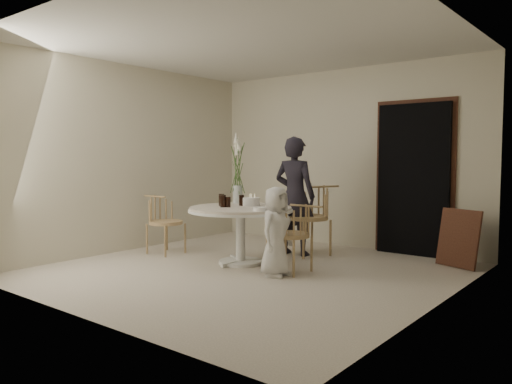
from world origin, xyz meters
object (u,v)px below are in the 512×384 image
Objects in this scene: table at (241,216)px; chair_left at (160,216)px; girl at (295,196)px; flower_vase at (238,172)px; birthday_cake at (251,202)px; boy at (276,232)px; chair_far at (316,210)px; chair_right at (298,228)px.

chair_left is (-1.36, -0.16, -0.08)m from table.
girl is (1.57, 1.08, 0.29)m from chair_left.
flower_vase is (-0.37, 0.38, 0.55)m from table.
table is 1.62× the size of chair_left.
flower_vase is (-0.39, 0.18, 0.38)m from birthday_cake.
flower_vase is at bearing 53.85° from boy.
table is 0.97m from girl.
birthday_cake is (-0.74, 0.46, 0.27)m from boy.
chair_far is at bearing 67.44° from birthday_cake.
chair_left is at bearing -165.38° from birthday_cake.
boy reaches higher than table.
table is 1.23m from chair_far.
chair_left is at bearing -86.32° from chair_right.
boy is (0.34, -1.42, -0.11)m from chair_far.
chair_far is 1.26m from chair_right.
chair_far is at bearing 44.90° from flower_vase.
chair_left is at bearing 80.72° from boy.
table is 0.81× the size of girl.
boy is (0.55, -1.19, -0.31)m from girl.
chair_left is 1.93m from girl.
chair_far is at bearing -158.32° from chair_right.
birthday_cake is (-0.87, 0.20, 0.25)m from chair_right.
boy is (2.12, -0.10, -0.02)m from chair_left.
boy is 4.63× the size of birthday_cake.
birthday_cake is (-0.19, -0.72, -0.04)m from girl.
chair_right is at bearing -44.91° from chair_far.
birthday_cake is at bearing -89.43° from chair_far.
chair_far is 2.21m from chair_left.
girl is at bearing 43.47° from flower_vase.
boy reaches higher than birthday_cake.
chair_right reaches higher than table.
table is 0.80m from boy.
flower_vase is (-1.25, 0.38, 0.63)m from chair_right.
chair_right is at bearing -0.30° from table.
girl is 1.68× the size of flower_vase.
flower_vase reaches higher than table.
chair_left is (-2.25, -0.15, -0.00)m from chair_right.
chair_right is 0.50× the size of girl.
chair_left is 0.50× the size of girl.
flower_vase is (-0.78, -0.78, 0.54)m from chair_far.
table is 0.88m from chair_right.
girl reaches higher than boy.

